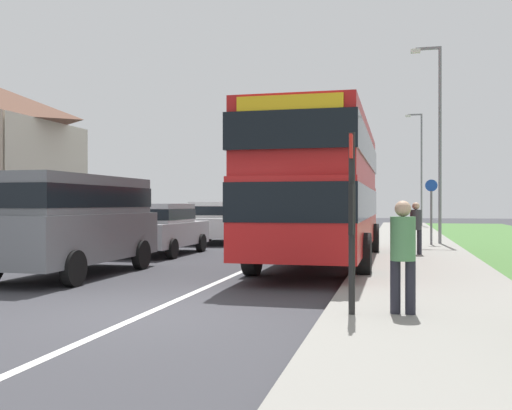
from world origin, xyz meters
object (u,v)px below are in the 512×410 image
at_px(cycle_route_sign, 431,209).
at_px(street_lamp_mid, 437,132).
at_px(parked_car_silver, 160,227).
at_px(bus_stop_sign, 352,210).
at_px(parked_van_grey, 73,217).
at_px(parked_car_white, 218,221).
at_px(parked_car_dark_green, 248,218).
at_px(double_decker_bus, 322,185).
at_px(street_lamp_far, 420,163).
at_px(pedestrian_at_stop, 403,251).
at_px(pedestrian_walking_away, 416,226).

relative_size(cycle_route_sign, street_lamp_mid, 0.33).
distance_m(parked_car_silver, bus_stop_sign, 11.48).
distance_m(parked_van_grey, parked_car_white, 11.14).
relative_size(parked_van_grey, parked_car_white, 1.11).
bearing_deg(parked_car_white, bus_stop_sign, -66.27).
bearing_deg(parked_car_dark_green, street_lamp_mid, -30.80).
xyz_separation_m(double_decker_bus, parked_car_dark_green, (-5.33, 12.82, -1.24)).
xyz_separation_m(bus_stop_sign, street_lamp_far, (2.20, 33.57, 2.93)).
bearing_deg(street_lamp_mid, parked_car_silver, -146.63).
bearing_deg(street_lamp_mid, parked_car_dark_green, 149.20).
relative_size(bus_stop_sign, street_lamp_mid, 0.34).
bearing_deg(cycle_route_sign, parked_van_grey, -128.43).
bearing_deg(double_decker_bus, street_lamp_far, 82.28).
xyz_separation_m(double_decker_bus, street_lamp_far, (3.53, 26.06, 2.33)).
distance_m(parked_car_white, parked_car_dark_green, 5.44).
height_order(parked_car_white, street_lamp_far, street_lamp_far).
bearing_deg(pedestrian_at_stop, street_lamp_far, 87.40).
bearing_deg(parked_van_grey, double_decker_bus, 35.95).
distance_m(parked_car_white, pedestrian_walking_away, 9.19).
height_order(parked_car_dark_green, cycle_route_sign, cycle_route_sign).
distance_m(parked_car_silver, street_lamp_far, 26.13).
height_order(double_decker_bus, street_lamp_mid, street_lamp_mid).
distance_m(pedestrian_at_stop, pedestrian_walking_away, 9.74).
height_order(double_decker_bus, cycle_route_sign, double_decker_bus).
bearing_deg(street_lamp_mid, parked_car_white, -178.67).
distance_m(parked_car_dark_green, pedestrian_walking_away, 13.05).
distance_m(parked_van_grey, bus_stop_sign, 7.52).
height_order(parked_van_grey, pedestrian_at_stop, parked_van_grey).
bearing_deg(double_decker_bus, street_lamp_mid, 65.56).
xyz_separation_m(parked_car_white, pedestrian_at_stop, (7.23, -14.73, 0.04)).
relative_size(parked_car_white, pedestrian_walking_away, 2.70).
relative_size(double_decker_bus, bus_stop_sign, 3.85).
xyz_separation_m(pedestrian_walking_away, bus_stop_sign, (-1.16, -9.90, 0.56)).
relative_size(parked_car_silver, street_lamp_far, 0.54).
distance_m(parked_car_silver, cycle_route_sign, 9.97).
relative_size(parked_van_grey, parked_car_silver, 1.19).
height_order(parked_car_dark_green, pedestrian_walking_away, pedestrian_walking_away).
relative_size(double_decker_bus, parked_car_white, 2.22).
bearing_deg(parked_car_silver, double_decker_bus, -18.07).
bearing_deg(pedestrian_walking_away, cycle_route_sign, 81.10).
bearing_deg(parked_car_dark_green, double_decker_bus, -67.42).
xyz_separation_m(cycle_route_sign, street_lamp_far, (0.34, 19.27, 3.04)).
relative_size(parked_van_grey, street_lamp_mid, 0.66).
xyz_separation_m(parked_car_dark_green, pedestrian_at_stop, (7.35, -20.16, 0.07)).
relative_size(double_decker_bus, parked_van_grey, 1.99).
distance_m(parked_van_grey, street_lamp_far, 31.21).
bearing_deg(street_lamp_far, pedestrian_at_stop, -92.60).
distance_m(parked_car_white, street_lamp_far, 20.92).
height_order(pedestrian_at_stop, cycle_route_sign, cycle_route_sign).
xyz_separation_m(parked_van_grey, parked_car_white, (-0.04, 11.14, -0.41)).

